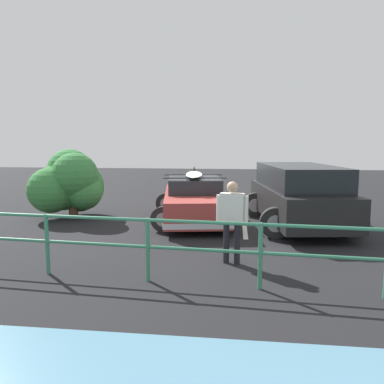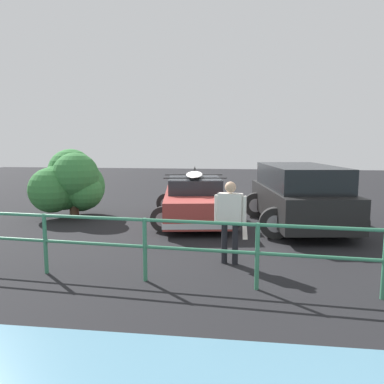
{
  "view_description": "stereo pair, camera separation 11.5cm",
  "coord_description": "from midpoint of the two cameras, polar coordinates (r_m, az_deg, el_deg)",
  "views": [
    {
      "loc": [
        -0.43,
        11.38,
        2.31
      ],
      "look_at": [
        0.79,
        1.15,
        0.95
      ],
      "focal_mm": 35.0,
      "sensor_mm": 36.0,
      "label": 1
    },
    {
      "loc": [
        -0.54,
        11.36,
        2.31
      ],
      "look_at": [
        0.79,
        1.15,
        0.95
      ],
      "focal_mm": 35.0,
      "sensor_mm": 36.0,
      "label": 2
    }
  ],
  "objects": [
    {
      "name": "person_bystander",
      "position": [
        7.13,
        6.29,
        -3.48
      ],
      "size": [
        0.61,
        0.27,
        1.59
      ],
      "color": "black",
      "rests_on": "ground"
    },
    {
      "name": "sedan_car",
      "position": [
        11.06,
        0.7,
        -1.24
      ],
      "size": [
        2.8,
        4.41,
        1.56
      ],
      "color": "#9E3833",
      "rests_on": "ground"
    },
    {
      "name": "ground_plane",
      "position": [
        11.61,
        4.9,
        -4.03
      ],
      "size": [
        44.0,
        44.0,
        0.02
      ],
      "primitive_type": "cube",
      "color": "black",
      "rests_on": "ground"
    },
    {
      "name": "railing_fence",
      "position": [
        6.08,
        1.68,
        -7.64
      ],
      "size": [
        9.28,
        0.76,
        1.07
      ],
      "color": "#387F5B",
      "rests_on": "ground"
    },
    {
      "name": "suv_car",
      "position": [
        10.75,
        16.23,
        -0.41
      ],
      "size": [
        2.99,
        4.76,
        1.7
      ],
      "color": "black",
      "rests_on": "ground"
    },
    {
      "name": "bush_near_left",
      "position": [
        12.15,
        -17.71,
        1.25
      ],
      "size": [
        2.15,
        2.22,
        2.12
      ],
      "color": "brown",
      "rests_on": "ground"
    },
    {
      "name": "parking_stripe",
      "position": [
        11.06,
        8.29,
        -4.6
      ],
      "size": [
        0.12,
        3.94,
        0.0
      ],
      "primitive_type": "cube",
      "rotation": [
        0.0,
        0.0,
        1.57
      ],
      "color": "silver",
      "rests_on": "ground"
    }
  ]
}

